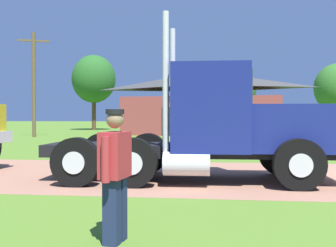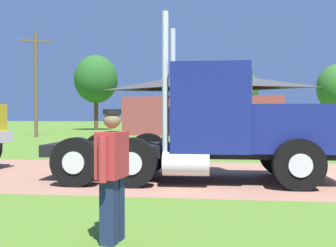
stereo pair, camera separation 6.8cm
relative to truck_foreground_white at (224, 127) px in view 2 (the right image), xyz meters
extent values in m
cube|color=black|center=(-0.77, 0.00, -0.55)|extent=(6.96, 1.68, 0.28)
cube|color=navy|center=(1.61, 0.06, -0.01)|extent=(2.20, 2.03, 1.07)
cube|color=navy|center=(-0.32, 0.01, 0.44)|extent=(1.76, 2.30, 1.97)
cube|color=#2D3D4C|center=(0.56, 0.03, 0.83)|extent=(0.09, 1.88, 0.87)
cylinder|color=silver|center=(-1.31, 0.87, 0.99)|extent=(0.14, 0.14, 3.09)
cylinder|color=silver|center=(-1.27, -0.91, 0.99)|extent=(0.14, 0.14, 3.09)
cylinder|color=silver|center=(-0.80, -0.99, -0.77)|extent=(1.01, 0.55, 0.52)
cylinder|color=black|center=(1.47, 1.18, -0.74)|extent=(1.08, 0.33, 1.07)
cylinder|color=silver|center=(1.47, 1.34, -0.74)|extent=(0.48, 0.05, 0.48)
cylinder|color=black|center=(1.53, -1.07, -0.74)|extent=(1.08, 0.33, 1.07)
cylinder|color=silver|center=(1.54, -1.23, -0.74)|extent=(0.48, 0.05, 0.48)
cylinder|color=black|center=(-3.26, 1.06, -0.74)|extent=(1.08, 0.33, 1.07)
cylinder|color=silver|center=(-3.26, 1.22, -0.74)|extent=(0.48, 0.05, 0.48)
cylinder|color=black|center=(-3.20, -1.19, -0.74)|extent=(1.08, 0.33, 1.07)
cylinder|color=silver|center=(-3.20, -1.35, -0.74)|extent=(0.48, 0.05, 0.48)
cylinder|color=black|center=(-2.01, 1.09, -0.74)|extent=(1.08, 0.33, 1.07)
cylinder|color=silver|center=(-2.01, 1.25, -0.74)|extent=(0.48, 0.05, 0.48)
cylinder|color=black|center=(-1.95, -1.16, -0.74)|extent=(1.08, 0.33, 1.07)
cylinder|color=silver|center=(-1.95, -1.32, -0.74)|extent=(0.48, 0.05, 0.48)
cube|color=#B22D33|center=(-1.38, -4.91, -0.21)|extent=(0.32, 0.50, 0.56)
sphere|color=#917456|center=(-1.38, -4.91, 0.22)|extent=(0.21, 0.21, 0.21)
cylinder|color=black|center=(-1.38, -4.91, 0.32)|extent=(0.22, 0.22, 0.06)
cube|color=#1E284C|center=(-1.36, -4.81, -0.88)|extent=(0.20, 0.18, 0.79)
cube|color=#1E284C|center=(-1.39, -5.01, -0.88)|extent=(0.20, 0.18, 0.79)
cylinder|color=#B22D33|center=(-1.34, -4.63, -0.24)|extent=(0.10, 0.10, 0.53)
cylinder|color=#B22D33|center=(-1.42, -5.19, -0.24)|extent=(0.10, 0.10, 0.53)
cube|color=brown|center=(-1.34, 24.23, 0.25)|extent=(12.98, 7.48, 3.06)
pyramid|color=#3E3E3E|center=(-1.34, 24.23, 3.22)|extent=(13.63, 7.85, 1.44)
cube|color=black|center=(-3.52, 21.30, -0.18)|extent=(1.80, 0.25, 2.20)
cylinder|color=brown|center=(-13.34, 18.36, 2.50)|extent=(0.26, 0.26, 7.55)
cube|color=brown|center=(-13.34, 18.36, 5.68)|extent=(2.09, 0.96, 0.14)
cylinder|color=#513823|center=(-13.53, 33.30, 0.55)|extent=(0.44, 0.44, 3.65)
ellipsoid|color=#255C21|center=(-13.53, 33.30, 4.26)|extent=(4.72, 4.72, 5.19)
cylinder|color=#513823|center=(2.30, 35.78, 0.29)|extent=(0.44, 0.44, 3.13)
ellipsoid|color=#305C24|center=(2.30, 35.78, 3.27)|extent=(3.54, 3.54, 3.89)
camera|label=1|loc=(-0.14, -9.73, 0.27)|focal=43.65mm
camera|label=2|loc=(-0.07, -9.72, 0.27)|focal=43.65mm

